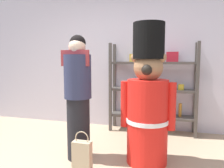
% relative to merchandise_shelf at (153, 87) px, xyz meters
% --- Properties ---
extents(back_wall, '(6.40, 0.12, 2.60)m').
position_rel_merchandise_shelf_xyz_m(back_wall, '(-0.60, 0.22, 0.47)').
color(back_wall, silver).
rests_on(back_wall, ground_plane).
extents(merchandise_shelf, '(1.53, 0.35, 1.61)m').
position_rel_merchandise_shelf_xyz_m(merchandise_shelf, '(0.00, 0.00, 0.00)').
color(merchandise_shelf, '#4C4742').
rests_on(merchandise_shelf, ground_plane).
extents(teddy_bear_guard, '(0.68, 0.53, 1.75)m').
position_rel_merchandise_shelf_xyz_m(teddy_bear_guard, '(0.03, -1.23, -0.05)').
color(teddy_bear_guard, red).
rests_on(teddy_bear_guard, ground_plane).
extents(person_shopper, '(0.37, 0.35, 1.62)m').
position_rel_merchandise_shelf_xyz_m(person_shopper, '(-0.86, -1.34, 0.01)').
color(person_shopper, black).
rests_on(person_shopper, ground_plane).
extents(shopping_bag, '(0.22, 0.11, 0.48)m').
position_rel_merchandise_shelf_xyz_m(shopping_bag, '(-0.68, -1.65, -0.64)').
color(shopping_bag, '#C1AD89').
rests_on(shopping_bag, ground_plane).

